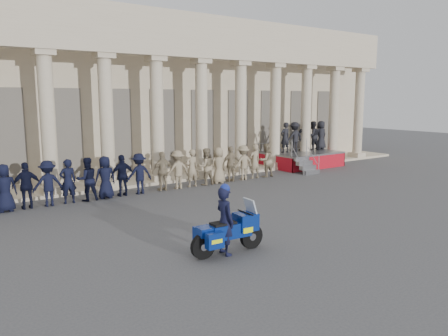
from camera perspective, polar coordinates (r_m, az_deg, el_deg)
The scene contains 6 objects.
ground at distance 15.14m, azimuth 0.77°, elevation -7.28°, with size 90.00×90.00×0.00m, color #424244.
building at distance 27.85m, azimuth -17.49°, elevation 9.23°, with size 40.00×12.50×9.00m.
officer_rank at distance 19.42m, azimuth -14.87°, elevation -1.14°, with size 18.53×0.70×1.84m.
reviewing_stand at distance 28.05m, azimuth 9.99°, elevation 3.47°, with size 4.91×4.29×2.79m.
motorcycle at distance 12.20m, azimuth 0.61°, elevation -8.23°, with size 2.30×0.95×1.47m.
rider at distance 12.04m, azimuth 0.11°, elevation -6.77°, with size 0.49×0.71×1.99m.
Camera 1 is at (-8.50, -11.78, 4.28)m, focal length 35.00 mm.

